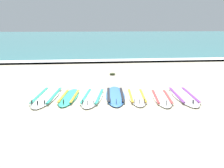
{
  "coord_description": "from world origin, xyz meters",
  "views": [
    {
      "loc": [
        -0.6,
        -7.1,
        2.22
      ],
      "look_at": [
        0.31,
        1.24,
        0.25
      ],
      "focal_mm": 41.15,
      "sensor_mm": 36.0,
      "label": 1
    }
  ],
  "objects_px": {
    "surfboard_3": "(115,95)",
    "surfboard_4": "(137,96)",
    "surfboard_1": "(69,97)",
    "surfboard_2": "(93,97)",
    "surfboard_0": "(47,96)",
    "surfboard_5": "(162,97)",
    "surfboard_6": "(183,95)"
  },
  "relations": [
    {
      "from": "surfboard_0",
      "to": "surfboard_3",
      "type": "xyz_separation_m",
      "value": [
        2.11,
        -0.16,
        0.0
      ]
    },
    {
      "from": "surfboard_3",
      "to": "surfboard_6",
      "type": "height_order",
      "value": "same"
    },
    {
      "from": "surfboard_1",
      "to": "surfboard_2",
      "type": "relative_size",
      "value": 0.85
    },
    {
      "from": "surfboard_1",
      "to": "surfboard_2",
      "type": "height_order",
      "value": "same"
    },
    {
      "from": "surfboard_0",
      "to": "surfboard_2",
      "type": "bearing_deg",
      "value": -10.21
    },
    {
      "from": "surfboard_1",
      "to": "surfboard_2",
      "type": "distance_m",
      "value": 0.72
    },
    {
      "from": "surfboard_0",
      "to": "surfboard_1",
      "type": "xyz_separation_m",
      "value": [
        0.68,
        -0.19,
        -0.0
      ]
    },
    {
      "from": "surfboard_3",
      "to": "surfboard_4",
      "type": "height_order",
      "value": "same"
    },
    {
      "from": "surfboard_3",
      "to": "surfboard_4",
      "type": "xyz_separation_m",
      "value": [
        0.64,
        -0.2,
        0.0
      ]
    },
    {
      "from": "surfboard_4",
      "to": "surfboard_3",
      "type": "bearing_deg",
      "value": 162.6
    },
    {
      "from": "surfboard_3",
      "to": "surfboard_5",
      "type": "xyz_separation_m",
      "value": [
        1.38,
        -0.38,
        -0.0
      ]
    },
    {
      "from": "surfboard_2",
      "to": "surfboard_6",
      "type": "height_order",
      "value": "same"
    },
    {
      "from": "surfboard_3",
      "to": "surfboard_6",
      "type": "distance_m",
      "value": 2.13
    },
    {
      "from": "surfboard_0",
      "to": "surfboard_4",
      "type": "relative_size",
      "value": 1.24
    },
    {
      "from": "surfboard_3",
      "to": "surfboard_2",
      "type": "bearing_deg",
      "value": -172.55
    },
    {
      "from": "surfboard_0",
      "to": "surfboard_4",
      "type": "xyz_separation_m",
      "value": [
        2.76,
        -0.36,
        0.0
      ]
    },
    {
      "from": "surfboard_2",
      "to": "surfboard_0",
      "type": "bearing_deg",
      "value": 169.79
    },
    {
      "from": "surfboard_4",
      "to": "surfboard_5",
      "type": "height_order",
      "value": "same"
    },
    {
      "from": "surfboard_3",
      "to": "surfboard_4",
      "type": "distance_m",
      "value": 0.67
    },
    {
      "from": "surfboard_0",
      "to": "surfboard_1",
      "type": "bearing_deg",
      "value": -15.82
    },
    {
      "from": "surfboard_0",
      "to": "surfboard_6",
      "type": "xyz_separation_m",
      "value": [
        4.23,
        -0.4,
        -0.0
      ]
    },
    {
      "from": "surfboard_3",
      "to": "surfboard_5",
      "type": "height_order",
      "value": "same"
    },
    {
      "from": "surfboard_2",
      "to": "surfboard_5",
      "type": "xyz_separation_m",
      "value": [
        2.08,
        -0.29,
        -0.0
      ]
    },
    {
      "from": "surfboard_3",
      "to": "surfboard_6",
      "type": "xyz_separation_m",
      "value": [
        2.11,
        -0.24,
        -0.0
      ]
    },
    {
      "from": "surfboard_0",
      "to": "surfboard_4",
      "type": "bearing_deg",
      "value": -7.48
    },
    {
      "from": "surfboard_0",
      "to": "surfboard_4",
      "type": "height_order",
      "value": "same"
    },
    {
      "from": "surfboard_2",
      "to": "surfboard_4",
      "type": "xyz_separation_m",
      "value": [
        1.35,
        -0.11,
        0.0
      ]
    },
    {
      "from": "surfboard_2",
      "to": "surfboard_3",
      "type": "bearing_deg",
      "value": 7.45
    },
    {
      "from": "surfboard_1",
      "to": "surfboard_4",
      "type": "distance_m",
      "value": 2.08
    },
    {
      "from": "surfboard_2",
      "to": "surfboard_6",
      "type": "bearing_deg",
      "value": -2.92
    },
    {
      "from": "surfboard_1",
      "to": "surfboard_6",
      "type": "height_order",
      "value": "same"
    },
    {
      "from": "surfboard_1",
      "to": "surfboard_5",
      "type": "height_order",
      "value": "same"
    }
  ]
}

